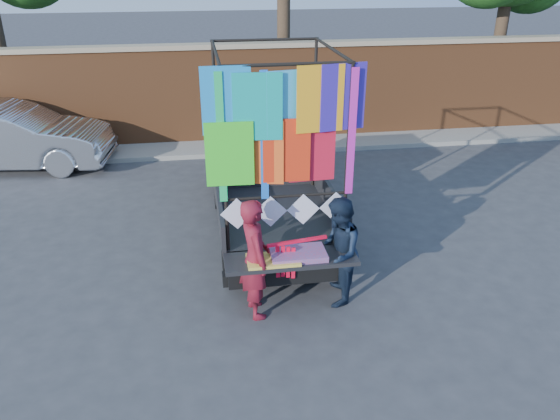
{
  "coord_description": "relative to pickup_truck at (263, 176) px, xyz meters",
  "views": [
    {
      "loc": [
        -1.54,
        -7.4,
        4.69
      ],
      "look_at": [
        -0.4,
        -0.11,
        1.21
      ],
      "focal_mm": 35.0,
      "sensor_mm": 36.0,
      "label": 1
    }
  ],
  "objects": [
    {
      "name": "brick_wall",
      "position": [
        0.37,
        4.88,
        0.45
      ],
      "size": [
        30.0,
        0.45,
        2.61
      ],
      "color": "brown",
      "rests_on": "ground"
    },
    {
      "name": "man",
      "position": [
        0.7,
        -2.94,
        -0.05
      ],
      "size": [
        0.8,
        0.92,
        1.64
      ],
      "primitive_type": "imported",
      "rotation": [
        0.0,
        0.0,
        -1.82
      ],
      "color": "#152134",
      "rests_on": "ground"
    },
    {
      "name": "ground",
      "position": [
        0.37,
        -2.12,
        -0.87
      ],
      "size": [
        90.0,
        90.0,
        0.0
      ],
      "primitive_type": "plane",
      "color": "#38383A",
      "rests_on": "ground"
    },
    {
      "name": "streamer_bundle",
      "position": [
        0.0,
        -3.0,
        0.02
      ],
      "size": [
        0.87,
        0.19,
        0.61
      ],
      "color": "#FF0D2E",
      "rests_on": "ground"
    },
    {
      "name": "sedan",
      "position": [
        -5.54,
        3.7,
        -0.11
      ],
      "size": [
        4.76,
        2.15,
        1.52
      ],
      "primitive_type": "imported",
      "rotation": [
        0.0,
        0.0,
        1.45
      ],
      "color": "#B5B8BD",
      "rests_on": "ground"
    },
    {
      "name": "woman",
      "position": [
        -0.5,
        -3.05,
        0.01
      ],
      "size": [
        0.52,
        0.7,
        1.77
      ],
      "primitive_type": "imported",
      "rotation": [
        0.0,
        0.0,
        1.74
      ],
      "color": "maroon",
      "rests_on": "ground"
    },
    {
      "name": "pickup_truck",
      "position": [
        0.0,
        0.0,
        0.0
      ],
      "size": [
        2.18,
        5.48,
        3.45
      ],
      "color": "black",
      "rests_on": "ground"
    },
    {
      "name": "curb",
      "position": [
        0.37,
        4.18,
        -0.81
      ],
      "size": [
        30.0,
        1.2,
        0.12
      ],
      "primitive_type": "cube",
      "color": "gray",
      "rests_on": "ground"
    }
  ]
}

